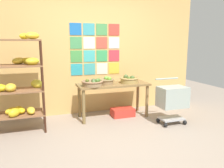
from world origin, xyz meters
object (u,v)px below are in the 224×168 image
(produce_crate_under_table, at_px, (123,112))
(banana_shelf_unit, at_px, (19,80))
(fruit_basket_centre, at_px, (129,80))
(display_table, at_px, (113,88))
(shopping_cart, at_px, (172,98))
(fruit_basket_back_left, at_px, (106,81))
(fruit_basket_left, at_px, (93,83))

(produce_crate_under_table, bearing_deg, banana_shelf_unit, -174.83)
(banana_shelf_unit, distance_m, fruit_basket_centre, 2.06)
(display_table, relative_size, shopping_cart, 1.70)
(fruit_basket_back_left, bearing_deg, display_table, 1.47)
(fruit_basket_back_left, bearing_deg, fruit_basket_left, -159.34)
(fruit_basket_left, bearing_deg, fruit_basket_centre, 5.87)
(display_table, xyz_separation_m, fruit_basket_left, (-0.45, -0.12, 0.16))
(display_table, distance_m, fruit_basket_back_left, 0.22)
(fruit_basket_left, relative_size, fruit_basket_back_left, 1.29)
(produce_crate_under_table, bearing_deg, fruit_basket_left, -171.56)
(fruit_basket_centre, relative_size, shopping_cart, 0.45)
(fruit_basket_back_left, bearing_deg, shopping_cart, -34.27)
(display_table, bearing_deg, fruit_basket_centre, -6.71)
(fruit_basket_left, height_order, produce_crate_under_table, fruit_basket_left)
(fruit_basket_back_left, bearing_deg, fruit_basket_centre, -4.24)
(display_table, distance_m, produce_crate_under_table, 0.55)
(fruit_basket_back_left, xyz_separation_m, produce_crate_under_table, (0.34, -0.02, -0.68))
(display_table, distance_m, fruit_basket_left, 0.49)
(display_table, relative_size, produce_crate_under_table, 3.12)
(banana_shelf_unit, xyz_separation_m, shopping_cart, (2.62, -0.52, -0.40))
(display_table, height_order, fruit_basket_back_left, fruit_basket_back_left)
(fruit_basket_left, relative_size, produce_crate_under_table, 0.90)
(banana_shelf_unit, bearing_deg, fruit_basket_back_left, 6.96)
(banana_shelf_unit, xyz_separation_m, fruit_basket_left, (1.27, 0.08, -0.13))
(display_table, distance_m, shopping_cart, 1.16)
(produce_crate_under_table, bearing_deg, display_table, 173.54)
(fruit_basket_centre, bearing_deg, produce_crate_under_table, 172.91)
(display_table, relative_size, fruit_basket_centre, 3.78)
(display_table, bearing_deg, banana_shelf_unit, -173.49)
(fruit_basket_left, distance_m, shopping_cart, 1.50)
(produce_crate_under_table, distance_m, shopping_cart, 1.07)
(produce_crate_under_table, xyz_separation_m, shopping_cart, (0.71, -0.70, 0.40))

